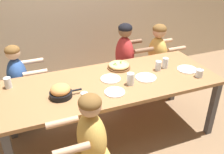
% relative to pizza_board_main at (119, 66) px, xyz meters
% --- Properties ---
extents(ground_plane, '(18.00, 18.00, 0.00)m').
position_rel_pizza_board_main_xyz_m(ground_plane, '(-0.20, -0.27, -0.80)').
color(ground_plane, '#896B4C').
rests_on(ground_plane, ground).
extents(dining_table, '(2.39, 0.94, 0.77)m').
position_rel_pizza_board_main_xyz_m(dining_table, '(-0.20, -0.27, -0.10)').
color(dining_table, '#996B42').
rests_on(dining_table, ground).
extents(pizza_board_main, '(0.28, 0.28, 0.05)m').
position_rel_pizza_board_main_xyz_m(pizza_board_main, '(0.00, 0.00, 0.00)').
color(pizza_board_main, brown).
rests_on(pizza_board_main, dining_table).
extents(skillet_bowl, '(0.32, 0.22, 0.14)m').
position_rel_pizza_board_main_xyz_m(skillet_bowl, '(-0.78, -0.38, 0.03)').
color(skillet_bowl, black).
rests_on(skillet_bowl, dining_table).
extents(empty_plate_a, '(0.24, 0.24, 0.02)m').
position_rel_pizza_board_main_xyz_m(empty_plate_a, '(0.18, -0.35, -0.02)').
color(empty_plate_a, white).
rests_on(empty_plate_a, dining_table).
extents(empty_plate_b, '(0.22, 0.22, 0.02)m').
position_rel_pizza_board_main_xyz_m(empty_plate_b, '(-0.20, -0.23, -0.02)').
color(empty_plate_b, white).
rests_on(empty_plate_b, dining_table).
extents(empty_plate_c, '(0.24, 0.24, 0.02)m').
position_rel_pizza_board_main_xyz_m(empty_plate_c, '(0.74, -0.35, -0.02)').
color(empty_plate_c, white).
rests_on(empty_plate_c, dining_table).
extents(empty_plate_d, '(0.21, 0.21, 0.02)m').
position_rel_pizza_board_main_xyz_m(empty_plate_d, '(-0.26, -0.51, -0.02)').
color(empty_plate_d, white).
rests_on(empty_plate_d, dining_table).
extents(cocktail_glass_blue, '(0.08, 0.08, 0.11)m').
position_rel_pizza_board_main_xyz_m(cocktail_glass_blue, '(0.76, -0.54, 0.01)').
color(cocktail_glass_blue, silver).
rests_on(cocktail_glass_blue, dining_table).
extents(drinking_glass_a, '(0.07, 0.07, 0.12)m').
position_rel_pizza_board_main_xyz_m(drinking_glass_a, '(-1.26, -0.00, 0.02)').
color(drinking_glass_a, silver).
rests_on(drinking_glass_a, dining_table).
extents(drinking_glass_b, '(0.07, 0.07, 0.12)m').
position_rel_pizza_board_main_xyz_m(drinking_glass_b, '(-0.60, -0.58, 0.03)').
color(drinking_glass_b, silver).
rests_on(drinking_glass_b, dining_table).
extents(drinking_glass_c, '(0.08, 0.08, 0.13)m').
position_rel_pizza_board_main_xyz_m(drinking_glass_c, '(-0.04, -0.41, 0.03)').
color(drinking_glass_c, silver).
rests_on(drinking_glass_c, dining_table).
extents(drinking_glass_d, '(0.07, 0.07, 0.13)m').
position_rel_pizza_board_main_xyz_m(drinking_glass_d, '(0.52, -0.20, 0.03)').
color(drinking_glass_d, silver).
rests_on(drinking_glass_d, dining_table).
extents(drinking_glass_e, '(0.07, 0.07, 0.11)m').
position_rel_pizza_board_main_xyz_m(drinking_glass_e, '(0.41, -0.22, 0.02)').
color(drinking_glass_e, silver).
rests_on(drinking_glass_e, dining_table).
extents(diner_near_midleft, '(0.51, 0.40, 1.10)m').
position_rel_pizza_board_main_xyz_m(diner_near_midleft, '(-0.66, -0.96, -0.30)').
color(diner_near_midleft, gold).
rests_on(diner_near_midleft, ground).
extents(diner_far_midright, '(0.51, 0.40, 1.18)m').
position_rel_pizza_board_main_xyz_m(diner_far_midright, '(0.27, 0.42, -0.26)').
color(diner_far_midright, '#B22D2D').
rests_on(diner_far_midright, ground).
extents(diner_far_right, '(0.51, 0.40, 1.11)m').
position_rel_pizza_board_main_xyz_m(diner_far_right, '(0.80, 0.42, -0.28)').
color(diner_far_right, gold).
rests_on(diner_far_right, ground).
extents(diner_far_left, '(0.51, 0.40, 1.08)m').
position_rel_pizza_board_main_xyz_m(diner_far_left, '(-1.17, 0.42, -0.31)').
color(diner_far_left, '#2D5193').
rests_on(diner_far_left, ground).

